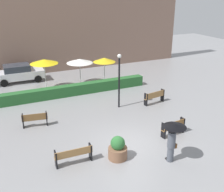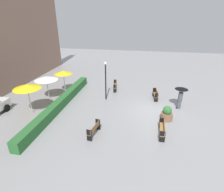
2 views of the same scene
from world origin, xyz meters
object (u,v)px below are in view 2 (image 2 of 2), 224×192
(lamp_post, at_px, (106,77))
(bench_far_left, at_px, (94,129))
(patio_umbrella_yellow, at_px, (27,87))
(patio_umbrella_white, at_px, (46,78))
(patio_umbrella_yellow_far, at_px, (63,72))
(pedestrian_with_umbrella, at_px, (181,94))
(planter_pot, at_px, (167,114))
(bench_near_left, at_px, (163,128))
(bench_far_right, at_px, (115,85))
(bench_near_right, at_px, (156,94))

(lamp_post, bearing_deg, bench_far_left, -175.13)
(patio_umbrella_yellow, xyz_separation_m, patio_umbrella_white, (2.99, 0.06, -0.28))
(bench_far_left, distance_m, patio_umbrella_yellow_far, 8.88)
(pedestrian_with_umbrella, xyz_separation_m, planter_pot, (-2.25, 1.28, -0.85))
(bench_near_left, bearing_deg, pedestrian_with_umbrella, -21.79)
(patio_umbrella_white, xyz_separation_m, patio_umbrella_yellow_far, (1.88, -0.91, 0.10))
(bench_near_left, xyz_separation_m, bench_far_left, (-0.96, 4.67, 0.00))
(bench_far_left, xyz_separation_m, lamp_post, (5.90, 0.50, 1.84))
(bench_near_left, bearing_deg, bench_far_right, 31.64)
(bench_near_right, xyz_separation_m, patio_umbrella_yellow_far, (-0.04, 9.73, 1.71))
(pedestrian_with_umbrella, height_order, lamp_post, lamp_post)
(patio_umbrella_yellow, bearing_deg, lamp_post, -55.72)
(pedestrian_with_umbrella, distance_m, patio_umbrella_white, 12.67)
(bench_far_left, xyz_separation_m, bench_near_right, (6.93, -4.40, 0.02))
(bench_far_left, bearing_deg, bench_far_right, 0.02)
(pedestrian_with_umbrella, bearing_deg, patio_umbrella_white, 91.32)
(bench_far_left, height_order, patio_umbrella_yellow, patio_umbrella_yellow)
(pedestrian_with_umbrella, bearing_deg, bench_near_right, 51.02)
(pedestrian_with_umbrella, height_order, planter_pot, pedestrian_with_umbrella)
(bench_far_left, distance_m, planter_pot, 5.97)
(bench_near_left, distance_m, patio_umbrella_yellow, 11.07)
(patio_umbrella_yellow, bearing_deg, planter_pot, -84.81)
(bench_far_right, xyz_separation_m, planter_pot, (-5.48, -5.13, -0.04))
(patio_umbrella_yellow, height_order, patio_umbrella_yellow_far, patio_umbrella_yellow)
(bench_near_right, distance_m, bench_far_right, 4.69)
(patio_umbrella_white, bearing_deg, bench_near_left, -110.39)
(bench_near_right, height_order, bench_far_right, bench_far_right)
(patio_umbrella_yellow, distance_m, patio_umbrella_white, 3.00)
(patio_umbrella_yellow, bearing_deg, bench_near_right, -65.13)
(bench_far_left, distance_m, bench_near_right, 8.21)
(bench_near_left, height_order, bench_far_right, bench_far_right)
(bench_far_left, relative_size, lamp_post, 0.40)
(planter_pot, distance_m, patio_umbrella_yellow, 11.52)
(pedestrian_with_umbrella, xyz_separation_m, patio_umbrella_yellow, (-3.28, 12.59, 1.05))
(pedestrian_with_umbrella, bearing_deg, bench_far_right, 63.23)
(bench_near_right, xyz_separation_m, patio_umbrella_yellow, (-4.90, 10.58, 1.89))
(pedestrian_with_umbrella, relative_size, patio_umbrella_yellow, 0.76)
(bench_near_left, distance_m, bench_near_right, 5.98)
(bench_far_left, bearing_deg, pedestrian_with_umbrella, -50.34)
(planter_pot, bearing_deg, patio_umbrella_yellow_far, 69.86)
(lamp_post, xyz_separation_m, patio_umbrella_white, (-0.88, 5.74, -0.21))
(bench_near_left, height_order, planter_pot, planter_pot)
(patio_umbrella_white, bearing_deg, bench_far_left, -128.80)
(bench_near_left, bearing_deg, patio_umbrella_yellow, 84.39)
(bench_near_left, bearing_deg, patio_umbrella_white, 69.61)
(bench_far_left, distance_m, patio_umbrella_yellow, 6.78)
(bench_far_right, bearing_deg, planter_pot, -136.91)
(bench_near_left, relative_size, lamp_post, 0.48)
(bench_near_right, bearing_deg, pedestrian_with_umbrella, -128.98)
(bench_far_right, height_order, planter_pot, planter_pot)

